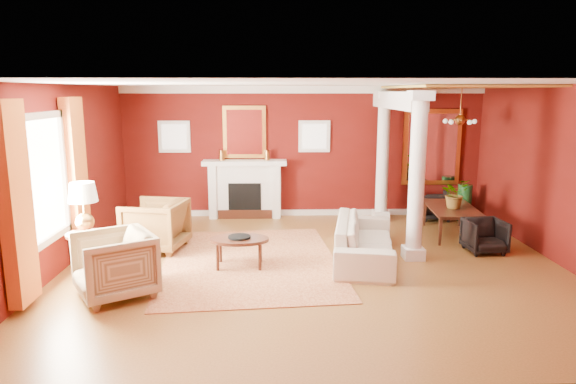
{
  "coord_description": "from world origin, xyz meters",
  "views": [
    {
      "loc": [
        -0.64,
        -7.95,
        2.79
      ],
      "look_at": [
        -0.42,
        0.37,
        1.15
      ],
      "focal_mm": 32.0,
      "sensor_mm": 36.0,
      "label": 1
    }
  ],
  "objects_px": {
    "coffee_table": "(239,241)",
    "side_table": "(84,214)",
    "armchair_leopard": "(155,223)",
    "armchair_stripe": "(114,262)",
    "sofa": "(365,233)",
    "dining_table": "(453,213)"
  },
  "relations": [
    {
      "from": "coffee_table",
      "to": "side_table",
      "type": "height_order",
      "value": "side_table"
    },
    {
      "from": "armchair_leopard",
      "to": "armchair_stripe",
      "type": "distance_m",
      "value": 2.11
    },
    {
      "from": "sofa",
      "to": "armchair_leopard",
      "type": "height_order",
      "value": "armchair_leopard"
    },
    {
      "from": "sofa",
      "to": "side_table",
      "type": "xyz_separation_m",
      "value": [
        -4.36,
        -0.67,
        0.52
      ]
    },
    {
      "from": "armchair_leopard",
      "to": "side_table",
      "type": "relative_size",
      "value": 0.68
    },
    {
      "from": "sofa",
      "to": "coffee_table",
      "type": "distance_m",
      "value": 2.1
    },
    {
      "from": "sofa",
      "to": "side_table",
      "type": "height_order",
      "value": "side_table"
    },
    {
      "from": "coffee_table",
      "to": "side_table",
      "type": "distance_m",
      "value": 2.38
    },
    {
      "from": "coffee_table",
      "to": "side_table",
      "type": "xyz_separation_m",
      "value": [
        -2.29,
        -0.36,
        0.54
      ]
    },
    {
      "from": "armchair_stripe",
      "to": "side_table",
      "type": "relative_size",
      "value": 0.68
    },
    {
      "from": "armchair_stripe",
      "to": "coffee_table",
      "type": "relative_size",
      "value": 1.05
    },
    {
      "from": "armchair_leopard",
      "to": "sofa",
      "type": "bearing_deg",
      "value": 91.13
    },
    {
      "from": "side_table",
      "to": "dining_table",
      "type": "relative_size",
      "value": 0.91
    },
    {
      "from": "sofa",
      "to": "dining_table",
      "type": "height_order",
      "value": "sofa"
    },
    {
      "from": "armchair_leopard",
      "to": "coffee_table",
      "type": "relative_size",
      "value": 1.05
    },
    {
      "from": "side_table",
      "to": "dining_table",
      "type": "bearing_deg",
      "value": 18.36
    },
    {
      "from": "sofa",
      "to": "side_table",
      "type": "bearing_deg",
      "value": 108.45
    },
    {
      "from": "sofa",
      "to": "armchair_leopard",
      "type": "distance_m",
      "value": 3.68
    },
    {
      "from": "armchair_stripe",
      "to": "side_table",
      "type": "bearing_deg",
      "value": -172.24
    },
    {
      "from": "sofa",
      "to": "armchair_stripe",
      "type": "height_order",
      "value": "armchair_stripe"
    },
    {
      "from": "side_table",
      "to": "sofa",
      "type": "bearing_deg",
      "value": 8.67
    },
    {
      "from": "coffee_table",
      "to": "dining_table",
      "type": "xyz_separation_m",
      "value": [
        4.06,
        1.75,
        0.01
      ]
    }
  ]
}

